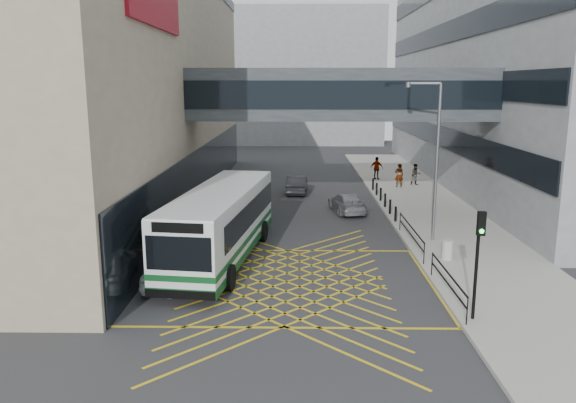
{
  "coord_description": "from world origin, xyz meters",
  "views": [
    {
      "loc": [
        0.4,
        -22.25,
        8.12
      ],
      "look_at": [
        0.0,
        4.0,
        2.6
      ],
      "focal_mm": 35.0,
      "sensor_mm": 36.0,
      "label": 1
    }
  ],
  "objects_px": {
    "car_dark": "(297,184)",
    "litter_bin": "(447,250)",
    "traffic_light": "(478,250)",
    "pedestrian_a": "(399,175)",
    "car_white": "(178,265)",
    "car_silver": "(347,202)",
    "bus": "(221,222)",
    "pedestrian_b": "(416,175)",
    "pedestrian_c": "(377,168)",
    "street_lamp": "(434,152)"
  },
  "relations": [
    {
      "from": "car_silver",
      "to": "pedestrian_c",
      "type": "distance_m",
      "value": 12.42
    },
    {
      "from": "pedestrian_a",
      "to": "pedestrian_b",
      "type": "distance_m",
      "value": 1.77
    },
    {
      "from": "bus",
      "to": "street_lamp",
      "type": "relative_size",
      "value": 1.51
    },
    {
      "from": "car_white",
      "to": "car_silver",
      "type": "bearing_deg",
      "value": -113.79
    },
    {
      "from": "car_silver",
      "to": "street_lamp",
      "type": "relative_size",
      "value": 0.53
    },
    {
      "from": "car_dark",
      "to": "traffic_light",
      "type": "xyz_separation_m",
      "value": [
        6.08,
        -23.51,
        1.98
      ]
    },
    {
      "from": "car_white",
      "to": "litter_bin",
      "type": "distance_m",
      "value": 12.24
    },
    {
      "from": "street_lamp",
      "to": "litter_bin",
      "type": "xyz_separation_m",
      "value": [
        0.06,
        -3.3,
        -4.14
      ]
    },
    {
      "from": "traffic_light",
      "to": "pedestrian_a",
      "type": "distance_m",
      "value": 25.54
    },
    {
      "from": "traffic_light",
      "to": "pedestrian_b",
      "type": "height_order",
      "value": "traffic_light"
    },
    {
      "from": "bus",
      "to": "car_silver",
      "type": "bearing_deg",
      "value": 62.92
    },
    {
      "from": "pedestrian_b",
      "to": "litter_bin",
      "type": "bearing_deg",
      "value": -106.3
    },
    {
      "from": "bus",
      "to": "pedestrian_b",
      "type": "distance_m",
      "value": 23.16
    },
    {
      "from": "litter_bin",
      "to": "pedestrian_b",
      "type": "xyz_separation_m",
      "value": [
        2.57,
        19.51,
        0.4
      ]
    },
    {
      "from": "bus",
      "to": "pedestrian_c",
      "type": "distance_m",
      "value": 24.1
    },
    {
      "from": "car_dark",
      "to": "traffic_light",
      "type": "height_order",
      "value": "traffic_light"
    },
    {
      "from": "car_white",
      "to": "litter_bin",
      "type": "bearing_deg",
      "value": -158.22
    },
    {
      "from": "car_silver",
      "to": "pedestrian_a",
      "type": "xyz_separation_m",
      "value": [
        4.8,
        8.3,
        0.41
      ]
    },
    {
      "from": "pedestrian_a",
      "to": "car_silver",
      "type": "bearing_deg",
      "value": 58.63
    },
    {
      "from": "pedestrian_a",
      "to": "traffic_light",
      "type": "bearing_deg",
      "value": 84.33
    },
    {
      "from": "car_silver",
      "to": "traffic_light",
      "type": "xyz_separation_m",
      "value": [
        2.87,
        -17.12,
        2.0
      ]
    },
    {
      "from": "bus",
      "to": "street_lamp",
      "type": "distance_m",
      "value": 11.21
    },
    {
      "from": "traffic_light",
      "to": "street_lamp",
      "type": "height_order",
      "value": "street_lamp"
    },
    {
      "from": "car_white",
      "to": "pedestrian_c",
      "type": "xyz_separation_m",
      "value": [
        11.71,
        25.11,
        0.34
      ]
    },
    {
      "from": "traffic_light",
      "to": "street_lamp",
      "type": "distance_m",
      "value": 10.39
    },
    {
      "from": "street_lamp",
      "to": "bus",
      "type": "bearing_deg",
      "value": -143.49
    },
    {
      "from": "bus",
      "to": "traffic_light",
      "type": "xyz_separation_m",
      "value": [
        9.61,
        -7.23,
        0.87
      ]
    },
    {
      "from": "car_silver",
      "to": "litter_bin",
      "type": "distance_m",
      "value": 10.93
    },
    {
      "from": "traffic_light",
      "to": "pedestrian_a",
      "type": "relative_size",
      "value": 2.1
    },
    {
      "from": "bus",
      "to": "car_white",
      "type": "xyz_separation_m",
      "value": [
        -1.4,
        -3.33,
        -1.02
      ]
    },
    {
      "from": "traffic_light",
      "to": "pedestrian_c",
      "type": "relative_size",
      "value": 2.02
    },
    {
      "from": "traffic_light",
      "to": "pedestrian_a",
      "type": "height_order",
      "value": "traffic_light"
    },
    {
      "from": "car_silver",
      "to": "pedestrian_a",
      "type": "relative_size",
      "value": 2.33
    },
    {
      "from": "car_white",
      "to": "pedestrian_b",
      "type": "relative_size",
      "value": 2.9
    },
    {
      "from": "car_dark",
      "to": "bus",
      "type": "bearing_deg",
      "value": 81.03
    },
    {
      "from": "bus",
      "to": "traffic_light",
      "type": "relative_size",
      "value": 3.16
    },
    {
      "from": "bus",
      "to": "car_white",
      "type": "bearing_deg",
      "value": -105.55
    },
    {
      "from": "street_lamp",
      "to": "pedestrian_c",
      "type": "relative_size",
      "value": 4.22
    },
    {
      "from": "car_white",
      "to": "car_dark",
      "type": "xyz_separation_m",
      "value": [
        4.93,
        19.61,
        -0.09
      ]
    },
    {
      "from": "street_lamp",
      "to": "litter_bin",
      "type": "height_order",
      "value": "street_lamp"
    },
    {
      "from": "traffic_light",
      "to": "litter_bin",
      "type": "bearing_deg",
      "value": 84.51
    },
    {
      "from": "car_dark",
      "to": "pedestrian_a",
      "type": "distance_m",
      "value": 8.25
    },
    {
      "from": "pedestrian_c",
      "to": "car_silver",
      "type": "bearing_deg",
      "value": 99.91
    },
    {
      "from": "car_silver",
      "to": "street_lamp",
      "type": "xyz_separation_m",
      "value": [
        3.67,
        -6.98,
        4.08
      ]
    },
    {
      "from": "bus",
      "to": "pedestrian_a",
      "type": "distance_m",
      "value": 21.56
    },
    {
      "from": "car_dark",
      "to": "litter_bin",
      "type": "bearing_deg",
      "value": 115.91
    },
    {
      "from": "car_white",
      "to": "car_silver",
      "type": "xyz_separation_m",
      "value": [
        8.15,
        13.22,
        -0.11
      ]
    },
    {
      "from": "car_silver",
      "to": "pedestrian_c",
      "type": "relative_size",
      "value": 2.24
    },
    {
      "from": "car_dark",
      "to": "litter_bin",
      "type": "relative_size",
      "value": 4.92
    },
    {
      "from": "pedestrian_c",
      "to": "car_dark",
      "type": "bearing_deg",
      "value": 65.66
    }
  ]
}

